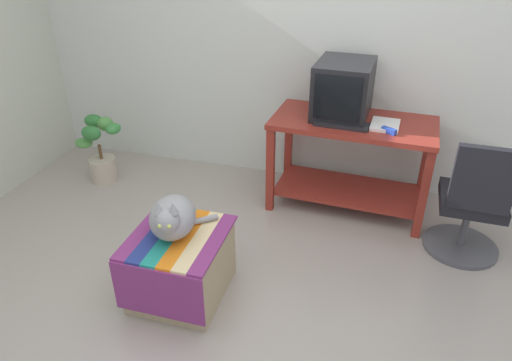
{
  "coord_description": "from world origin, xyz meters",
  "views": [
    {
      "loc": [
        0.71,
        -1.78,
        2.09
      ],
      "look_at": [
        -0.05,
        0.85,
        0.55
      ],
      "focal_mm": 32.55,
      "sensor_mm": 36.0,
      "label": 1
    }
  ],
  "objects_px": {
    "desk": "(351,149)",
    "potted_plant": "(100,150)",
    "cat": "(172,218)",
    "ottoman_with_blanket": "(180,265)",
    "office_chair": "(472,207)",
    "book": "(385,125)",
    "stapler": "(389,131)",
    "tv_monitor": "(343,90)",
    "keyboard": "(342,124)"
  },
  "relations": [
    {
      "from": "desk",
      "to": "potted_plant",
      "type": "bearing_deg",
      "value": -172.49
    },
    {
      "from": "desk",
      "to": "potted_plant",
      "type": "distance_m",
      "value": 2.19
    },
    {
      "from": "cat",
      "to": "potted_plant",
      "type": "distance_m",
      "value": 1.75
    },
    {
      "from": "ottoman_with_blanket",
      "to": "office_chair",
      "type": "xyz_separation_m",
      "value": [
        1.75,
        0.93,
        0.16
      ]
    },
    {
      "from": "cat",
      "to": "potted_plant",
      "type": "relative_size",
      "value": 0.74
    },
    {
      "from": "ottoman_with_blanket",
      "to": "potted_plant",
      "type": "bearing_deg",
      "value": 137.75
    },
    {
      "from": "cat",
      "to": "book",
      "type": "bearing_deg",
      "value": 34.58
    },
    {
      "from": "desk",
      "to": "ottoman_with_blanket",
      "type": "bearing_deg",
      "value": -120.12
    },
    {
      "from": "cat",
      "to": "stapler",
      "type": "bearing_deg",
      "value": 31.07
    },
    {
      "from": "tv_monitor",
      "to": "ottoman_with_blanket",
      "type": "height_order",
      "value": "tv_monitor"
    },
    {
      "from": "office_chair",
      "to": "ottoman_with_blanket",
      "type": "bearing_deg",
      "value": 29.59
    },
    {
      "from": "tv_monitor",
      "to": "book",
      "type": "height_order",
      "value": "tv_monitor"
    },
    {
      "from": "keyboard",
      "to": "ottoman_with_blanket",
      "type": "bearing_deg",
      "value": -119.7
    },
    {
      "from": "cat",
      "to": "ottoman_with_blanket",
      "type": "bearing_deg",
      "value": -26.76
    },
    {
      "from": "keyboard",
      "to": "book",
      "type": "bearing_deg",
      "value": 17.53
    },
    {
      "from": "desk",
      "to": "stapler",
      "type": "relative_size",
      "value": 11.51
    },
    {
      "from": "ottoman_with_blanket",
      "to": "potted_plant",
      "type": "distance_m",
      "value": 1.75
    },
    {
      "from": "tv_monitor",
      "to": "potted_plant",
      "type": "bearing_deg",
      "value": -169.92
    },
    {
      "from": "stapler",
      "to": "desk",
      "type": "bearing_deg",
      "value": 87.15
    },
    {
      "from": "keyboard",
      "to": "stapler",
      "type": "distance_m",
      "value": 0.34
    },
    {
      "from": "potted_plant",
      "to": "stapler",
      "type": "height_order",
      "value": "stapler"
    },
    {
      "from": "stapler",
      "to": "potted_plant",
      "type": "bearing_deg",
      "value": 121.03
    },
    {
      "from": "cat",
      "to": "keyboard",
      "type": "bearing_deg",
      "value": 41.74
    },
    {
      "from": "keyboard",
      "to": "stapler",
      "type": "height_order",
      "value": "stapler"
    },
    {
      "from": "tv_monitor",
      "to": "keyboard",
      "type": "distance_m",
      "value": 0.29
    },
    {
      "from": "desk",
      "to": "keyboard",
      "type": "bearing_deg",
      "value": -117.37
    },
    {
      "from": "desk",
      "to": "potted_plant",
      "type": "xyz_separation_m",
      "value": [
        -2.18,
        -0.17,
        -0.22
      ]
    },
    {
      "from": "keyboard",
      "to": "ottoman_with_blanket",
      "type": "xyz_separation_m",
      "value": [
        -0.8,
        -1.21,
        -0.55
      ]
    },
    {
      "from": "book",
      "to": "keyboard",
      "type": "bearing_deg",
      "value": -163.08
    },
    {
      "from": "desk",
      "to": "cat",
      "type": "bearing_deg",
      "value": -120.91
    },
    {
      "from": "book",
      "to": "potted_plant",
      "type": "bearing_deg",
      "value": -174.2
    },
    {
      "from": "stapler",
      "to": "keyboard",
      "type": "bearing_deg",
      "value": 114.16
    },
    {
      "from": "potted_plant",
      "to": "keyboard",
      "type": "bearing_deg",
      "value": 0.95
    },
    {
      "from": "keyboard",
      "to": "stapler",
      "type": "bearing_deg",
      "value": -3.27
    },
    {
      "from": "keyboard",
      "to": "book",
      "type": "relative_size",
      "value": 1.58
    },
    {
      "from": "ottoman_with_blanket",
      "to": "stapler",
      "type": "height_order",
      "value": "stapler"
    },
    {
      "from": "potted_plant",
      "to": "stapler",
      "type": "bearing_deg",
      "value": -0.17
    },
    {
      "from": "keyboard",
      "to": "ottoman_with_blanket",
      "type": "relative_size",
      "value": 0.65
    },
    {
      "from": "keyboard",
      "to": "potted_plant",
      "type": "relative_size",
      "value": 0.68
    },
    {
      "from": "book",
      "to": "office_chair",
      "type": "bearing_deg",
      "value": -26.29
    },
    {
      "from": "cat",
      "to": "stapler",
      "type": "height_order",
      "value": "stapler"
    },
    {
      "from": "book",
      "to": "ottoman_with_blanket",
      "type": "relative_size",
      "value": 0.41
    },
    {
      "from": "potted_plant",
      "to": "stapler",
      "type": "xyz_separation_m",
      "value": [
        2.44,
        -0.01,
        0.48
      ]
    },
    {
      "from": "desk",
      "to": "ottoman_with_blanket",
      "type": "xyz_separation_m",
      "value": [
        -0.88,
        -1.35,
        -0.29
      ]
    },
    {
      "from": "keyboard",
      "to": "potted_plant",
      "type": "xyz_separation_m",
      "value": [
        -2.1,
        -0.03,
        -0.48
      ]
    },
    {
      "from": "book",
      "to": "office_chair",
      "type": "relative_size",
      "value": 0.28
    },
    {
      "from": "ottoman_with_blanket",
      "to": "office_chair",
      "type": "relative_size",
      "value": 0.69
    },
    {
      "from": "stapler",
      "to": "cat",
      "type": "bearing_deg",
      "value": 166.18
    },
    {
      "from": "book",
      "to": "stapler",
      "type": "distance_m",
      "value": 0.12
    },
    {
      "from": "book",
      "to": "ottoman_with_blanket",
      "type": "distance_m",
      "value": 1.79
    }
  ]
}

